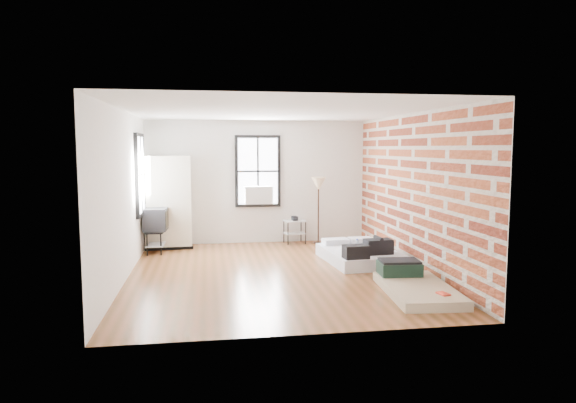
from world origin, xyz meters
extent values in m
plane|color=#5A3617|center=(0.00, 0.00, 0.00)|extent=(6.00, 6.00, 0.00)
cube|color=silver|center=(0.00, 3.00, 1.40)|extent=(5.00, 0.01, 2.80)
cube|color=silver|center=(0.00, -3.00, 1.40)|extent=(5.00, 0.01, 2.80)
cube|color=silver|center=(-2.50, 0.00, 1.40)|extent=(0.01, 6.00, 2.80)
cube|color=#984424|center=(2.50, 0.00, 1.40)|extent=(0.02, 6.00, 2.80)
cube|color=white|center=(0.00, 0.00, 2.80)|extent=(5.00, 6.00, 0.01)
cube|color=white|center=(0.00, 2.95, 1.65)|extent=(0.90, 0.02, 1.50)
cube|color=black|center=(-0.48, 2.97, 1.65)|extent=(0.07, 0.08, 1.64)
cube|color=black|center=(0.48, 2.97, 1.65)|extent=(0.07, 0.08, 1.64)
cube|color=black|center=(0.00, 2.97, 2.44)|extent=(0.90, 0.08, 0.07)
cube|color=black|center=(0.00, 2.97, 0.86)|extent=(0.90, 0.08, 0.07)
cube|color=black|center=(0.00, 2.94, 1.65)|extent=(0.04, 0.02, 1.50)
cube|color=black|center=(0.00, 2.94, 1.65)|extent=(0.90, 0.02, 0.04)
cube|color=silver|center=(0.00, 2.83, 1.12)|extent=(0.62, 0.30, 0.40)
cube|color=white|center=(-2.45, 1.80, 1.65)|extent=(0.02, 0.90, 1.50)
cube|color=black|center=(-2.47, 1.32, 1.65)|extent=(0.08, 0.07, 1.64)
cube|color=black|center=(-2.47, 2.29, 1.65)|extent=(0.08, 0.07, 1.64)
cube|color=black|center=(-2.47, 1.80, 2.44)|extent=(0.08, 0.90, 0.07)
cube|color=black|center=(-2.47, 1.80, 0.86)|extent=(0.08, 0.90, 0.07)
cube|color=black|center=(-2.44, 1.80, 1.65)|extent=(0.02, 0.04, 1.50)
cube|color=black|center=(-2.44, 1.80, 1.65)|extent=(0.02, 0.90, 0.04)
cube|color=white|center=(1.75, 0.66, 0.11)|extent=(1.42, 1.83, 0.23)
cube|color=white|center=(1.42, 1.32, 0.28)|extent=(0.53, 0.36, 0.11)
cube|color=white|center=(1.97, 1.36, 0.28)|extent=(0.53, 0.36, 0.11)
cube|color=black|center=(1.97, 0.27, 0.36)|extent=(0.52, 0.33, 0.27)
cylinder|color=black|center=(1.97, 0.27, 0.52)|extent=(0.10, 0.32, 0.07)
cube|color=black|center=(1.44, -0.05, 0.35)|extent=(0.46, 0.31, 0.24)
cylinder|color=#A0B8CE|center=(1.66, 0.61, 0.33)|extent=(0.06, 0.06, 0.20)
cylinder|color=#1932AF|center=(1.66, 0.61, 0.44)|extent=(0.03, 0.03, 0.03)
cube|color=tan|center=(1.95, -1.61, 0.07)|extent=(1.07, 1.84, 0.14)
cube|color=black|center=(1.91, -0.95, 0.24)|extent=(0.69, 0.52, 0.21)
cube|color=black|center=(1.91, -0.95, 0.36)|extent=(0.65, 0.48, 0.04)
cube|color=red|center=(2.10, -2.14, 0.15)|extent=(0.16, 0.21, 0.02)
cube|color=black|center=(-2.00, 2.65, 0.03)|extent=(1.06, 0.67, 0.06)
cube|color=white|center=(-2.00, 2.65, 1.04)|extent=(1.02, 0.62, 1.95)
cylinder|color=black|center=(0.63, 2.53, 0.26)|extent=(0.02, 0.02, 0.52)
cylinder|color=black|center=(1.04, 2.59, 0.26)|extent=(0.02, 0.02, 0.52)
cylinder|color=black|center=(0.58, 2.85, 0.26)|extent=(0.02, 0.02, 0.52)
cylinder|color=black|center=(1.00, 2.91, 0.26)|extent=(0.02, 0.02, 0.52)
cube|color=silver|center=(0.81, 2.72, 0.52)|extent=(0.53, 0.45, 0.02)
cube|color=silver|center=(0.81, 2.72, 0.24)|extent=(0.50, 0.42, 0.02)
cube|color=black|center=(0.81, 2.72, 0.58)|extent=(0.14, 0.19, 0.10)
cylinder|color=black|center=(1.35, 2.65, 0.01)|extent=(0.22, 0.22, 0.03)
cylinder|color=black|center=(1.35, 2.65, 0.68)|extent=(0.03, 0.03, 1.31)
cone|color=tan|center=(1.35, 2.65, 1.37)|extent=(0.32, 0.32, 0.29)
cylinder|color=black|center=(-2.37, 1.86, 0.23)|extent=(0.03, 0.03, 0.46)
cylinder|color=black|center=(-2.10, 1.84, 0.23)|extent=(0.03, 0.03, 0.46)
cylinder|color=black|center=(-2.34, 2.41, 0.23)|extent=(0.03, 0.03, 0.46)
cylinder|color=black|center=(-2.07, 2.39, 0.23)|extent=(0.03, 0.03, 0.46)
cube|color=black|center=(-2.22, 2.12, 0.46)|extent=(0.40, 0.68, 0.03)
cube|color=silver|center=(-2.22, 2.12, 0.18)|extent=(0.38, 0.66, 0.02)
cube|color=black|center=(-2.22, 2.12, 0.70)|extent=(0.49, 0.56, 0.46)
cube|color=black|center=(-1.99, 2.11, 0.70)|extent=(0.04, 0.44, 0.37)
camera|label=1|loc=(-1.14, -8.71, 2.19)|focal=32.00mm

